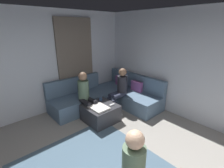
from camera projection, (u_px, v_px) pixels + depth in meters
The scene contains 10 objects.
wall_back at pixel (202, 69), 3.75m from camera, with size 6.00×0.12×2.70m, color silver.
wall_left at pixel (26, 66), 3.98m from camera, with size 0.12×6.00×2.70m, color silver.
curtain_panel at pixel (76, 63), 4.76m from camera, with size 0.06×1.10×2.50m, color #726659.
sectional_couch at pixel (108, 96), 4.91m from camera, with size 2.10×2.55×0.87m.
ottoman at pixel (101, 113), 4.11m from camera, with size 0.76×0.76×0.42m, color #333338.
folded_blanket at pixel (99, 108), 3.88m from camera, with size 0.44×0.36×0.04m, color white.
coffee_mug at pixel (101, 99), 4.29m from camera, with size 0.08×0.08×0.10m, color #334C72.
game_remote at pixel (112, 105), 4.04m from camera, with size 0.05×0.15×0.02m, color white.
person_on_couch_back at pixel (120, 88), 4.51m from camera, with size 0.30×0.60×1.20m.
person_on_couch_side at pixel (86, 94), 4.13m from camera, with size 0.60×0.30×1.20m.
Camera 1 is at (1.36, -1.03, 2.26)m, focal length 26.23 mm.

